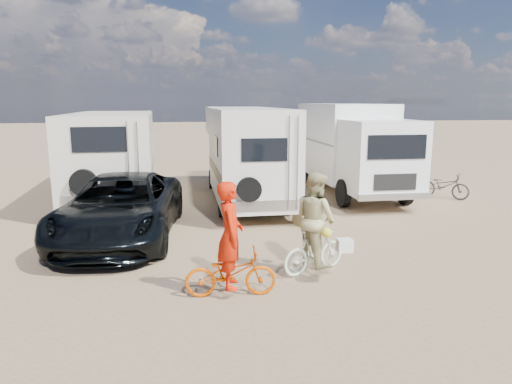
{
  "coord_description": "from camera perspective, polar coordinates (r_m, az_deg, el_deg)",
  "views": [
    {
      "loc": [
        -2.1,
        -9.29,
        3.43
      ],
      "look_at": [
        -0.51,
        1.42,
        1.3
      ],
      "focal_mm": 32.34,
      "sensor_mm": 36.0,
      "label": 1
    }
  ],
  "objects": [
    {
      "name": "ground",
      "position": [
        10.12,
        4.08,
        -8.71
      ],
      "size": [
        140.0,
        140.0,
        0.0
      ],
      "primitive_type": "plane",
      "color": "#907555",
      "rests_on": "ground"
    },
    {
      "name": "rv_main",
      "position": [
        16.11,
        -1.4,
        4.63
      ],
      "size": [
        2.34,
        7.78,
        3.21
      ],
      "primitive_type": null,
      "rotation": [
        0.0,
        0.0,
        0.01
      ],
      "color": "silver",
      "rests_on": "ground"
    },
    {
      "name": "rv_left",
      "position": [
        16.96,
        -17.18,
        4.17
      ],
      "size": [
        3.06,
        7.38,
        3.03
      ],
      "primitive_type": null,
      "rotation": [
        0.0,
        0.0,
        0.06
      ],
      "color": "white",
      "rests_on": "ground"
    },
    {
      "name": "box_truck",
      "position": [
        17.64,
        11.9,
        5.17
      ],
      "size": [
        2.51,
        7.19,
        3.34
      ],
      "primitive_type": null,
      "rotation": [
        0.0,
        0.0,
        0.01
      ],
      "color": "white",
      "rests_on": "ground"
    },
    {
      "name": "dark_suv",
      "position": [
        12.15,
        -16.35,
        -1.82
      ],
      "size": [
        3.09,
        5.95,
        1.6
      ],
      "primitive_type": "imported",
      "rotation": [
        0.0,
        0.0,
        -0.08
      ],
      "color": "black",
      "rests_on": "ground"
    },
    {
      "name": "bike_man",
      "position": [
        8.34,
        -3.15,
        -9.99
      ],
      "size": [
        1.65,
        0.64,
        0.85
      ],
      "primitive_type": "imported",
      "rotation": [
        0.0,
        0.0,
        1.53
      ],
      "color": "#C64600",
      "rests_on": "ground"
    },
    {
      "name": "bike_woman",
      "position": [
        9.49,
        7.24,
        -7.21
      ],
      "size": [
        1.57,
        1.03,
        0.92
      ],
      "primitive_type": "imported",
      "rotation": [
        0.0,
        0.0,
        2.0
      ],
      "color": "beige",
      "rests_on": "ground"
    },
    {
      "name": "rider_man",
      "position": [
        8.17,
        -3.19,
        -6.54
      ],
      "size": [
        0.49,
        0.71,
        1.91
      ],
      "primitive_type": "imported",
      "rotation": [
        0.0,
        0.0,
        1.53
      ],
      "color": "red",
      "rests_on": "ground"
    },
    {
      "name": "rider_woman",
      "position": [
        9.35,
        7.31,
        -4.36
      ],
      "size": [
        1.04,
        1.14,
        1.9
      ],
      "primitive_type": "imported",
      "rotation": [
        0.0,
        0.0,
        2.0
      ],
      "color": "tan",
      "rests_on": "ground"
    },
    {
      "name": "bike_parked",
      "position": [
        17.87,
        22.19,
        0.75
      ],
      "size": [
        1.7,
        1.66,
        0.92
      ],
      "primitive_type": "imported",
      "rotation": [
        0.0,
        0.0,
        0.81
      ],
      "color": "#282A28",
      "rests_on": "ground"
    },
    {
      "name": "cooler",
      "position": [
        14.36,
        2.05,
        -1.81
      ],
      "size": [
        0.63,
        0.53,
        0.43
      ],
      "primitive_type": "cube",
      "rotation": [
        0.0,
        0.0,
        0.31
      ],
      "color": "#286780",
      "rests_on": "ground"
    },
    {
      "name": "crate",
      "position": [
        13.11,
        6.05,
        -3.18
      ],
      "size": [
        0.64,
        0.64,
        0.4
      ],
      "primitive_type": "cube",
      "rotation": [
        0.0,
        0.0,
        0.33
      ],
      "color": "#958556",
      "rests_on": "ground"
    }
  ]
}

